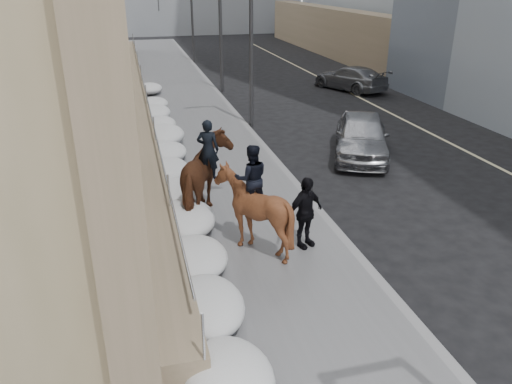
# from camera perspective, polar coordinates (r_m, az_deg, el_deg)

# --- Properties ---
(ground) EXTENTS (140.00, 140.00, 0.00)m
(ground) POSITION_cam_1_polar(r_m,az_deg,el_deg) (10.85, 2.30, -13.66)
(ground) COLOR black
(ground) RESTS_ON ground
(sidewalk) EXTENTS (5.00, 80.00, 0.12)m
(sidewalk) POSITION_cam_1_polar(r_m,az_deg,el_deg) (19.56, -5.99, 3.95)
(sidewalk) COLOR #57575A
(sidewalk) RESTS_ON ground
(curb) EXTENTS (0.24, 80.00, 0.12)m
(curb) POSITION_cam_1_polar(r_m,az_deg,el_deg) (20.07, 1.44, 4.58)
(curb) COLOR slate
(curb) RESTS_ON ground
(lane_line) EXTENTS (0.15, 70.00, 0.01)m
(lane_line) POSITION_cam_1_polar(r_m,az_deg,el_deg) (23.38, 20.47, 5.70)
(lane_line) COLOR #BFB78C
(lane_line) RESTS_ON ground
(streetlight_mid) EXTENTS (1.71, 0.24, 8.00)m
(streetlight_mid) POSITION_cam_1_polar(r_m,az_deg,el_deg) (22.98, -0.97, 18.53)
(streetlight_mid) COLOR #2D2D30
(streetlight_mid) RESTS_ON ground
(streetlight_far) EXTENTS (1.71, 0.24, 8.00)m
(streetlight_far) POSITION_cam_1_polar(r_m,az_deg,el_deg) (42.65, -7.61, 20.61)
(streetlight_far) COLOR #2D2D30
(streetlight_far) RESTS_ON ground
(traffic_signal) EXTENTS (4.10, 0.22, 6.00)m
(traffic_signal) POSITION_cam_1_polar(r_m,az_deg,el_deg) (30.73, -5.87, 18.58)
(traffic_signal) COLOR #2D2D30
(traffic_signal) RESTS_ON ground
(snow_bank) EXTENTS (1.70, 18.10, 0.76)m
(snow_bank) POSITION_cam_1_polar(r_m,az_deg,el_deg) (17.51, -9.71, 2.79)
(snow_bank) COLOR silver
(snow_bank) RESTS_ON sidewalk
(mounted_horse_left) EXTENTS (2.09, 2.98, 2.80)m
(mounted_horse_left) POSITION_cam_1_polar(r_m,az_deg,el_deg) (14.28, -5.71, 1.81)
(mounted_horse_left) COLOR #442414
(mounted_horse_left) RESTS_ON sidewalk
(mounted_horse_right) EXTENTS (1.87, 2.07, 2.73)m
(mounted_horse_right) POSITION_cam_1_polar(r_m,az_deg,el_deg) (12.38, -0.38, -1.70)
(mounted_horse_right) COLOR #502A17
(mounted_horse_right) RESTS_ON sidewalk
(pedestrian) EXTENTS (1.20, 0.86, 1.89)m
(pedestrian) POSITION_cam_1_polar(r_m,az_deg,el_deg) (12.64, 5.63, -2.36)
(pedestrian) COLOR black
(pedestrian) RESTS_ON sidewalk
(car_silver) EXTENTS (3.84, 5.36, 1.69)m
(car_silver) POSITION_cam_1_polar(r_m,az_deg,el_deg) (19.98, 11.98, 6.36)
(car_silver) COLOR #93949A
(car_silver) RESTS_ON ground
(car_grey) EXTENTS (3.88, 5.47, 1.47)m
(car_grey) POSITION_cam_1_polar(r_m,az_deg,el_deg) (32.24, 10.71, 12.66)
(car_grey) COLOR slate
(car_grey) RESTS_ON ground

